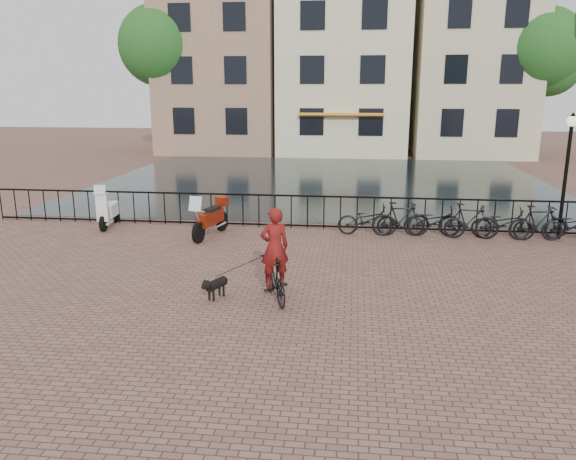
# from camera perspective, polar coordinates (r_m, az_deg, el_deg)

# --- Properties ---
(ground) EXTENTS (100.00, 100.00, 0.00)m
(ground) POSITION_cam_1_polar(r_m,az_deg,el_deg) (9.68, -2.15, -11.30)
(ground) COLOR brown
(ground) RESTS_ON ground
(canal_water) EXTENTS (20.00, 20.00, 0.00)m
(canal_water) POSITION_cam_1_polar(r_m,az_deg,el_deg) (26.29, 3.72, 5.09)
(canal_water) COLOR black
(canal_water) RESTS_ON ground
(railing) EXTENTS (20.00, 0.05, 1.02)m
(railing) POSITION_cam_1_polar(r_m,az_deg,el_deg) (17.08, 1.99, 1.84)
(railing) COLOR black
(railing) RESTS_ON ground
(canal_house_left) EXTENTS (7.50, 9.00, 12.80)m
(canal_house_left) POSITION_cam_1_polar(r_m,az_deg,el_deg) (39.70, -6.43, 17.38)
(canal_house_left) COLOR #89674F
(canal_house_left) RESTS_ON ground
(canal_house_mid) EXTENTS (8.00, 9.50, 11.80)m
(canal_house_mid) POSITION_cam_1_polar(r_m,az_deg,el_deg) (38.67, 5.74, 16.74)
(canal_house_mid) COLOR beige
(canal_house_mid) RESTS_ON ground
(canal_house_right) EXTENTS (7.00, 9.00, 13.30)m
(canal_house_right) POSITION_cam_1_polar(r_m,az_deg,el_deg) (39.35, 18.05, 17.20)
(canal_house_right) COLOR beige
(canal_house_right) RESTS_ON ground
(tree_far_left) EXTENTS (5.04, 5.04, 9.27)m
(tree_far_left) POSITION_cam_1_polar(r_m,az_deg,el_deg) (37.80, -12.96, 17.78)
(tree_far_left) COLOR black
(tree_far_left) RESTS_ON ground
(tree_far_right) EXTENTS (4.76, 4.76, 8.76)m
(tree_far_right) POSITION_cam_1_polar(r_m,az_deg,el_deg) (37.23, 24.42, 16.39)
(tree_far_right) COLOR black
(tree_far_right) RESTS_ON ground
(lamp_post) EXTENTS (0.30, 0.30, 3.45)m
(lamp_post) POSITION_cam_1_polar(r_m,az_deg,el_deg) (17.33, 26.57, 6.81)
(lamp_post) COLOR black
(lamp_post) RESTS_ON ground
(cyclist) EXTENTS (1.05, 1.69, 2.24)m
(cyclist) POSITION_cam_1_polar(r_m,az_deg,el_deg) (11.17, -1.37, -3.07)
(cyclist) COLOR black
(cyclist) RESTS_ON ground
(dog) EXTENTS (0.52, 0.76, 0.49)m
(dog) POSITION_cam_1_polar(r_m,az_deg,el_deg) (11.55, -7.29, -5.75)
(dog) COLOR black
(dog) RESTS_ON ground
(motorcycle) EXTENTS (0.87, 1.95, 1.35)m
(motorcycle) POSITION_cam_1_polar(r_m,az_deg,el_deg) (16.21, -7.90, 1.66)
(motorcycle) COLOR maroon
(motorcycle) RESTS_ON ground
(scooter) EXTENTS (0.62, 1.60, 1.45)m
(scooter) POSITION_cam_1_polar(r_m,az_deg,el_deg) (18.10, -17.76, 2.57)
(scooter) COLOR white
(scooter) RESTS_ON ground
(parked_bike_0) EXTENTS (1.74, 0.66, 0.90)m
(parked_bike_0) POSITION_cam_1_polar(r_m,az_deg,el_deg) (16.46, 8.07, 1.03)
(parked_bike_0) COLOR black
(parked_bike_0) RESTS_ON ground
(parked_bike_1) EXTENTS (1.70, 0.64, 1.00)m
(parked_bike_1) POSITION_cam_1_polar(r_m,az_deg,el_deg) (16.50, 11.38, 1.10)
(parked_bike_1) COLOR black
(parked_bike_1) RESTS_ON ground
(parked_bike_2) EXTENTS (1.77, 0.77, 0.90)m
(parked_bike_2) POSITION_cam_1_polar(r_m,az_deg,el_deg) (16.61, 14.63, 0.83)
(parked_bike_2) COLOR black
(parked_bike_2) RESTS_ON ground
(parked_bike_3) EXTENTS (1.72, 0.73, 1.00)m
(parked_bike_3) POSITION_cam_1_polar(r_m,az_deg,el_deg) (16.76, 17.86, 0.89)
(parked_bike_3) COLOR black
(parked_bike_3) RESTS_ON ground
(parked_bike_4) EXTENTS (1.77, 0.79, 0.90)m
(parked_bike_4) POSITION_cam_1_polar(r_m,az_deg,el_deg) (16.98, 20.99, 0.63)
(parked_bike_4) COLOR black
(parked_bike_4) RESTS_ON ground
(parked_bike_5) EXTENTS (1.72, 0.72, 1.00)m
(parked_bike_5) POSITION_cam_1_polar(r_m,az_deg,el_deg) (17.23, 24.07, 0.68)
(parked_bike_5) COLOR black
(parked_bike_5) RESTS_ON ground
(parked_bike_6) EXTENTS (1.73, 0.64, 0.90)m
(parked_bike_6) POSITION_cam_1_polar(r_m,az_deg,el_deg) (17.55, 27.01, 0.43)
(parked_bike_6) COLOR black
(parked_bike_6) RESTS_ON ground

